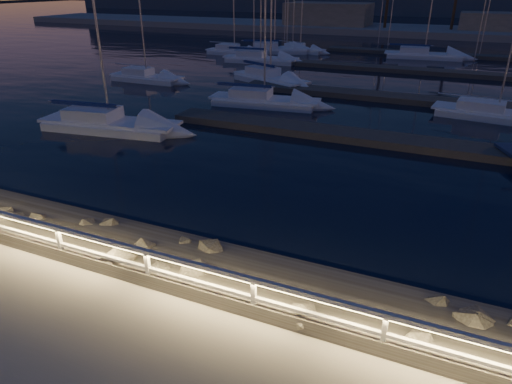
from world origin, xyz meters
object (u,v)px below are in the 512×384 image
Objects in this scene: sailboat_e at (269,78)px; sailboat_j at (259,58)px; sailboat_a at (145,76)px; sailboat_m at (299,49)px; sailboat_n at (273,49)px; guard_rail at (213,277)px; sailboat_c at (493,113)px; sailboat_b at (107,122)px; sailboat_k at (422,54)px; sailboat_i at (233,51)px; sailboat_f at (262,99)px.

sailboat_j reaches higher than sailboat_e.
sailboat_a is 1.09× the size of sailboat_m.
sailboat_m is 3.29m from sailboat_n.
sailboat_c reaches higher than guard_rail.
sailboat_k reaches higher than sailboat_b.
sailboat_j is at bearing -102.01° from sailboat_n.
sailboat_n is at bearing 135.72° from sailboat_e.
sailboat_c is at bearing -37.12° from sailboat_j.
guard_rail is 18.13m from sailboat_b.
sailboat_i reaches higher than guard_rail.
sailboat_c is at bearing -64.22° from sailboat_n.
sailboat_f is at bearing -46.54° from sailboat_e.
sailboat_b is at bearing -107.16° from sailboat_n.
sailboat_n reaches higher than sailboat_m.
sailboat_n is at bearing 103.05° from sailboat_f.
sailboat_e is 22.10m from sailboat_k.
guard_rail is 4.25× the size of sailboat_m.
sailboat_e is 10.76m from sailboat_j.
sailboat_f reaches higher than sailboat_c.
sailboat_i is (-0.01, 16.96, 0.01)m from sailboat_a.
sailboat_a is 0.96× the size of sailboat_i.
sailboat_f reaches higher than sailboat_i.
sailboat_b is 1.04× the size of sailboat_j.
sailboat_k is (0.32, 47.57, -0.93)m from guard_rail.
sailboat_b is at bearing 138.63° from guard_rail.
sailboat_f is 0.92× the size of sailboat_n.
sailboat_b is at bearing -80.91° from sailboat_m.
sailboat_c is 0.88× the size of sailboat_k.
guard_rail is 31.71m from sailboat_a.
sailboat_k reaches higher than sailboat_e.
sailboat_j is 0.96× the size of sailboat_n.
sailboat_c is at bearing 3.27° from sailboat_f.
sailboat_j is (-15.17, 37.58, -0.93)m from guard_rail.
guard_rail is at bearing -62.34° from sailboat_i.
sailboat_a is at bearing -136.59° from sailboat_k.
guard_rail is at bearing -64.65° from sailboat_m.
sailboat_k is at bearing 112.09° from sailboat_c.
sailboat_e is at bearing -91.18° from sailboat_n.
guard_rail is 3.17× the size of sailboat_b.
sailboat_f is 24.10m from sailboat_i.
sailboat_e is at bearing -123.22° from sailboat_k.
sailboat_j is 18.43m from sailboat_k.
sailboat_a is 0.81× the size of sailboat_n.
sailboat_b is at bearing -116.41° from sailboat_k.
sailboat_a is 22.85m from sailboat_m.
sailboat_e is (-17.00, 4.57, 0.05)m from sailboat_c.
sailboat_m is (-6.04, 25.60, -0.03)m from sailboat_f.
sailboat_i is at bearing 115.89° from guard_rail.
sailboat_n is (-8.76, 23.75, 0.02)m from sailboat_f.
sailboat_n is (-1.25, 7.00, 0.01)m from sailboat_j.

